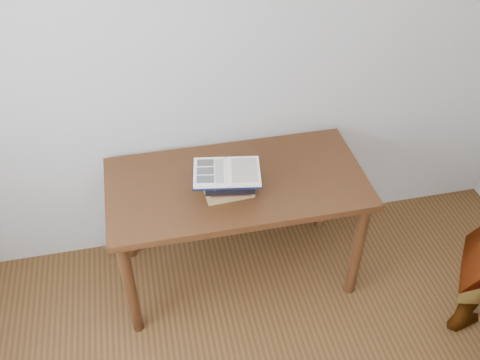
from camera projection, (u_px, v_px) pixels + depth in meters
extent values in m
cube|color=#B3B2AA|center=(225.00, 40.00, 2.61)|extent=(3.50, 0.04, 2.60)
cube|color=#461E11|center=(237.00, 184.00, 2.73)|extent=(1.32, 0.66, 0.04)
cylinder|color=#461E11|center=(130.00, 288.00, 2.67)|extent=(0.06, 0.06, 0.67)
cylinder|color=#461E11|center=(357.00, 250.00, 2.86)|extent=(0.06, 0.06, 0.67)
cylinder|color=#461E11|center=(125.00, 214.00, 3.07)|extent=(0.06, 0.06, 0.67)
cylinder|color=#461E11|center=(324.00, 185.00, 3.26)|extent=(0.06, 0.06, 0.67)
cube|color=tan|center=(228.00, 188.00, 2.65)|extent=(0.24, 0.18, 0.03)
cube|color=maroon|center=(230.00, 185.00, 2.62)|extent=(0.22, 0.17, 0.03)
cube|color=black|center=(229.00, 180.00, 2.61)|extent=(0.26, 0.22, 0.03)
cube|color=#AC6A27|center=(232.00, 174.00, 2.59)|extent=(0.22, 0.17, 0.03)
cube|color=black|center=(227.00, 174.00, 2.57)|extent=(0.36, 0.28, 0.01)
cube|color=#EBE5CB|center=(210.00, 172.00, 2.56)|extent=(0.19, 0.24, 0.01)
cube|color=#EBE5CB|center=(244.00, 171.00, 2.56)|extent=(0.19, 0.24, 0.01)
cylinder|color=#EBE5CB|center=(227.00, 172.00, 2.56)|extent=(0.05, 0.21, 0.01)
cube|color=black|center=(205.00, 163.00, 2.60)|extent=(0.09, 0.06, 0.00)
cube|color=black|center=(205.00, 171.00, 2.55)|extent=(0.09, 0.06, 0.00)
cube|color=black|center=(205.00, 179.00, 2.50)|extent=(0.09, 0.06, 0.00)
cube|color=beige|center=(220.00, 171.00, 2.55)|extent=(0.07, 0.18, 0.00)
cube|color=beige|center=(244.00, 170.00, 2.56)|extent=(0.15, 0.20, 0.00)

